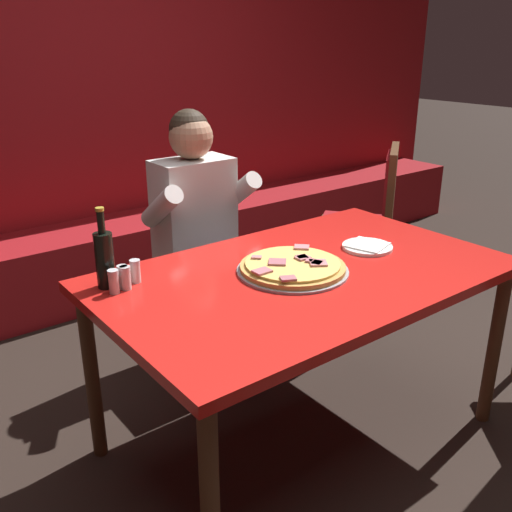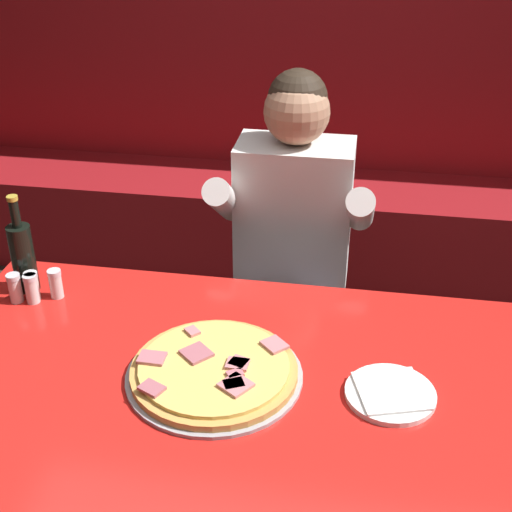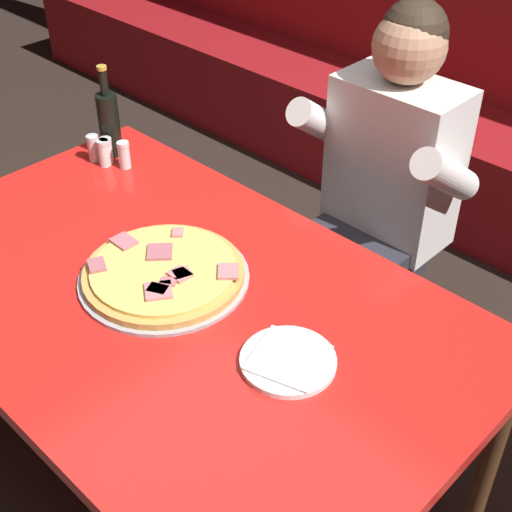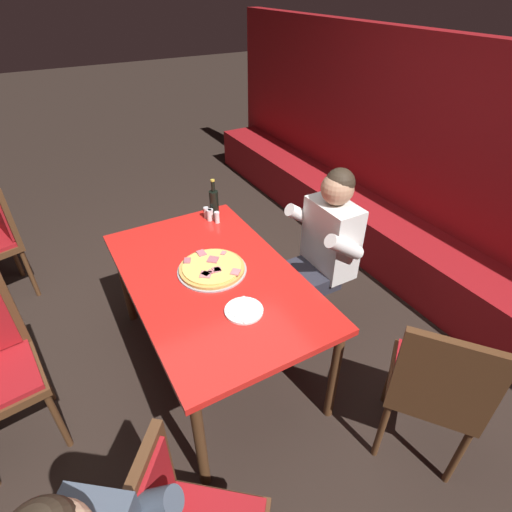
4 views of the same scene
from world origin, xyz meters
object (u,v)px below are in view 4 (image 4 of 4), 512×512
shaker_red_pepper_flakes (206,213)px  shaker_parmesan (209,216)px  pizza (212,268)px  diner_seated_blue_shirt (320,250)px  shaker_oregano (211,215)px  main_dining_table (213,285)px  shaker_black_pepper (217,218)px  beer_bottle (214,203)px  plate_white_paper (244,310)px  dining_chair_by_booth (437,384)px

shaker_red_pepper_flakes → shaker_parmesan: 0.05m
pizza → diner_seated_blue_shirt: (0.09, 0.76, -0.07)m
shaker_red_pepper_flakes → shaker_oregano: bearing=23.0°
main_dining_table → shaker_black_pepper: shaker_black_pepper is taller
beer_bottle → shaker_red_pepper_flakes: (-0.00, -0.07, -0.07)m
main_dining_table → shaker_red_pepper_flakes: bearing=158.8°
pizza → beer_bottle: 0.69m
shaker_oregano → shaker_parmesan: bearing=-74.6°
shaker_black_pepper → plate_white_paper: bearing=-16.5°
shaker_oregano → diner_seated_blue_shirt: bearing=37.6°
plate_white_paper → shaker_black_pepper: bearing=163.5°
shaker_red_pepper_flakes → shaker_parmesan: (0.05, 0.00, 0.00)m
pizza → shaker_oregano: shaker_oregano is taller
main_dining_table → dining_chair_by_booth: dining_chair_by_booth is taller
pizza → diner_seated_blue_shirt: 0.77m
beer_bottle → shaker_parmesan: size_ratio=3.40×
plate_white_paper → shaker_parmesan: (-0.98, 0.24, 0.03)m
main_dining_table → plate_white_paper: 0.38m
plate_white_paper → diner_seated_blue_shirt: size_ratio=0.16×
beer_bottle → shaker_black_pepper: (0.10, -0.03, -0.07)m
shaker_black_pepper → diner_seated_blue_shirt: diner_seated_blue_shirt is taller
pizza → beer_bottle: size_ratio=1.45×
main_dining_table → shaker_oregano: shaker_oregano is taller
beer_bottle → dining_chair_by_booth: beer_bottle is taller
beer_bottle → shaker_red_pepper_flakes: beer_bottle is taller
shaker_black_pepper → diner_seated_blue_shirt: (0.60, 0.49, -0.09)m
diner_seated_blue_shirt → main_dining_table: bearing=-93.3°
main_dining_table → dining_chair_by_booth: bearing=31.2°
shaker_red_pepper_flakes → shaker_parmesan: size_ratio=1.00×
shaker_black_pepper → dining_chair_by_booth: size_ratio=0.09×
beer_bottle → shaker_oregano: size_ratio=3.40×
shaker_oregano → shaker_red_pepper_flakes: size_ratio=1.00×
main_dining_table → shaker_red_pepper_flakes: size_ratio=18.09×
shaker_parmesan → shaker_black_pepper: bearing=33.1°
beer_bottle → dining_chair_by_booth: bearing=11.5°
main_dining_table → shaker_parmesan: 0.67m
plate_white_paper → shaker_red_pepper_flakes: size_ratio=2.44×
shaker_parmesan → shaker_red_pepper_flakes: bearing=-174.9°
plate_white_paper → beer_bottle: (-1.03, 0.30, 0.10)m
plate_white_paper → shaker_oregano: 1.02m
shaker_oregano → shaker_red_pepper_flakes: same height
shaker_oregano → dining_chair_by_booth: 1.81m
shaker_black_pepper → dining_chair_by_booth: bearing=13.1°
shaker_oregano → shaker_red_pepper_flakes: (-0.04, -0.02, 0.00)m
plate_white_paper → dining_chair_by_booth: 1.03m
shaker_oregano → shaker_parmesan: 0.01m
plate_white_paper → main_dining_table: bearing=-176.7°
beer_bottle → dining_chair_by_booth: 1.85m
shaker_oregano → shaker_parmesan: size_ratio=1.00×
pizza → shaker_black_pepper: shaker_black_pepper is taller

